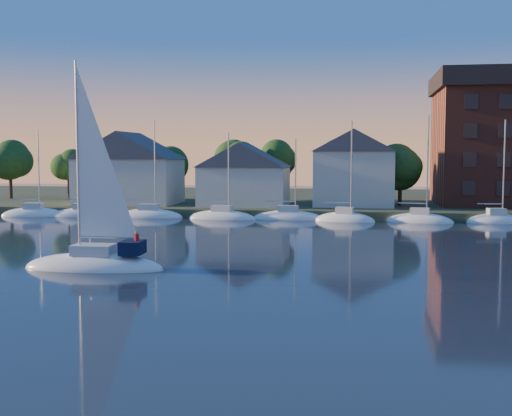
% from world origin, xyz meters
% --- Properties ---
extents(ground, '(260.00, 260.00, 0.00)m').
position_xyz_m(ground, '(0.00, 0.00, 0.00)').
color(ground, black).
rests_on(ground, ground).
extents(shoreline_land, '(160.00, 50.00, 2.00)m').
position_xyz_m(shoreline_land, '(0.00, 75.00, 0.00)').
color(shoreline_land, '#2E3A22').
rests_on(shoreline_land, ground).
extents(wooden_dock, '(120.00, 3.00, 1.00)m').
position_xyz_m(wooden_dock, '(0.00, 52.00, 0.00)').
color(wooden_dock, brown).
rests_on(wooden_dock, ground).
extents(clubhouse_west, '(13.65, 9.45, 9.64)m').
position_xyz_m(clubhouse_west, '(-22.00, 58.00, 5.93)').
color(clubhouse_west, beige).
rests_on(clubhouse_west, shoreline_land).
extents(clubhouse_centre, '(11.55, 8.40, 8.08)m').
position_xyz_m(clubhouse_centre, '(-6.00, 57.00, 5.13)').
color(clubhouse_centre, beige).
rests_on(clubhouse_centre, shoreline_land).
extents(clubhouse_east, '(10.50, 8.40, 9.80)m').
position_xyz_m(clubhouse_east, '(8.00, 59.00, 6.00)').
color(clubhouse_east, beige).
rests_on(clubhouse_east, shoreline_land).
extents(tree_line, '(93.40, 5.40, 8.90)m').
position_xyz_m(tree_line, '(2.00, 63.00, 7.18)').
color(tree_line, '#382319').
rests_on(tree_line, shoreline_land).
extents(moored_fleet, '(87.50, 2.40, 12.05)m').
position_xyz_m(moored_fleet, '(0.00, 49.00, 0.10)').
color(moored_fleet, white).
rests_on(moored_fleet, ground).
extents(hero_sailboat, '(9.74, 3.44, 14.89)m').
position_xyz_m(hero_sailboat, '(-8.52, 15.48, 0.61)').
color(hero_sailboat, white).
rests_on(hero_sailboat, ground).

